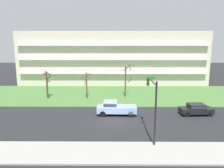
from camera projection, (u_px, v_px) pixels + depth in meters
ground at (112, 121)px, 27.12m from camera, size 160.00×160.00×0.00m
sidewalk_curb_near at (111, 153)px, 19.25m from camera, size 80.00×4.00×0.15m
grass_lawn_strip at (112, 95)px, 40.85m from camera, size 80.00×16.00×0.08m
apartment_building at (113, 58)px, 52.42m from camera, size 43.80×10.95×12.36m
tree_far_left at (47, 83)px, 37.70m from camera, size 1.24×1.34×4.92m
tree_left at (86, 84)px, 37.68m from camera, size 1.69×1.47×4.72m
tree_center at (126, 80)px, 38.59m from camera, size 1.56×2.13×6.16m
pickup_blue_near_left at (115, 108)px, 29.38m from camera, size 5.44×2.12×1.95m
sedan_black_center_left at (196, 109)px, 29.32m from camera, size 4.49×2.04×1.57m
traffic_signal_mast at (153, 98)px, 21.48m from camera, size 0.90×5.21×6.37m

